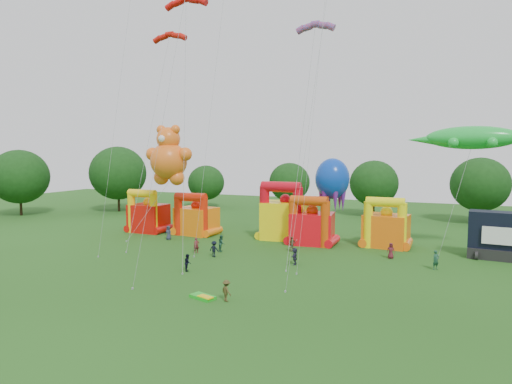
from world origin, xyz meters
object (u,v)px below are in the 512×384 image
at_px(bouncy_castle_0, 147,216).
at_px(spectator_0, 168,233).
at_px(octopus_kite, 323,202).
at_px(spectator_4, 292,244).
at_px(gecko_kite, 461,180).
at_px(bouncy_castle_2, 284,217).
at_px(teddy_bear_kite, 160,181).
at_px(stage_trailer, 509,237).

bearing_deg(bouncy_castle_0, spectator_0, -31.84).
bearing_deg(spectator_0, octopus_kite, 18.72).
bearing_deg(spectator_4, octopus_kite, -174.37).
bearing_deg(gecko_kite, bouncy_castle_0, -177.83).
xyz_separation_m(bouncy_castle_0, bouncy_castle_2, (19.16, 2.52, 0.51)).
bearing_deg(bouncy_castle_2, teddy_bear_kite, -153.21).
relative_size(octopus_kite, spectator_4, 6.17).
height_order(stage_trailer, gecko_kite, gecko_kite).
bearing_deg(teddy_bear_kite, bouncy_castle_0, 139.51).
distance_m(gecko_kite, spectator_4, 19.33).
xyz_separation_m(octopus_kite, spectator_0, (-18.68, -4.63, -4.30)).
relative_size(bouncy_castle_0, spectator_4, 3.55).
distance_m(teddy_bear_kite, spectator_0, 6.69).
height_order(bouncy_castle_2, gecko_kite, gecko_kite).
xyz_separation_m(gecko_kite, spectator_0, (-33.57, -5.11, -7.24)).
distance_m(gecko_kite, spectator_0, 34.72).
xyz_separation_m(bouncy_castle_2, gecko_kite, (20.24, -1.02, 5.33)).
bearing_deg(teddy_bear_kite, gecko_kite, 9.95).
bearing_deg(spectator_4, spectator_0, -62.67).
bearing_deg(teddy_bear_kite, spectator_4, 1.62).
height_order(teddy_bear_kite, spectator_4, teddy_bear_kite).
xyz_separation_m(stage_trailer, spectator_0, (-38.30, -4.67, -1.49)).
height_order(bouncy_castle_0, gecko_kite, gecko_kite).
bearing_deg(spectator_0, bouncy_castle_0, 152.97).
height_order(spectator_0, spectator_4, spectator_0).
xyz_separation_m(stage_trailer, spectator_4, (-21.76, -5.07, -1.54)).
relative_size(stage_trailer, spectator_4, 4.64).
height_order(gecko_kite, octopus_kite, gecko_kite).
bearing_deg(bouncy_castle_0, spectator_4, -10.17).
bearing_deg(bouncy_castle_0, gecko_kite, 2.17).
relative_size(bouncy_castle_0, octopus_kite, 0.58).
relative_size(bouncy_castle_0, teddy_bear_kite, 0.41).
relative_size(teddy_bear_kite, gecko_kite, 1.03).
bearing_deg(bouncy_castle_2, stage_trailer, -3.35).
distance_m(stage_trailer, spectator_0, 38.61).
height_order(stage_trailer, octopus_kite, octopus_kite).
xyz_separation_m(bouncy_castle_0, octopus_kite, (24.50, 1.01, 2.90)).
height_order(bouncy_castle_0, teddy_bear_kite, teddy_bear_kite).
xyz_separation_m(stage_trailer, gecko_kite, (-4.73, 0.44, 5.75)).
distance_m(teddy_bear_kite, gecko_kite, 34.65).
xyz_separation_m(gecko_kite, spectator_4, (-17.03, -5.50, -7.29)).
xyz_separation_m(teddy_bear_kite, octopus_kite, (19.23, 5.51, -2.30)).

